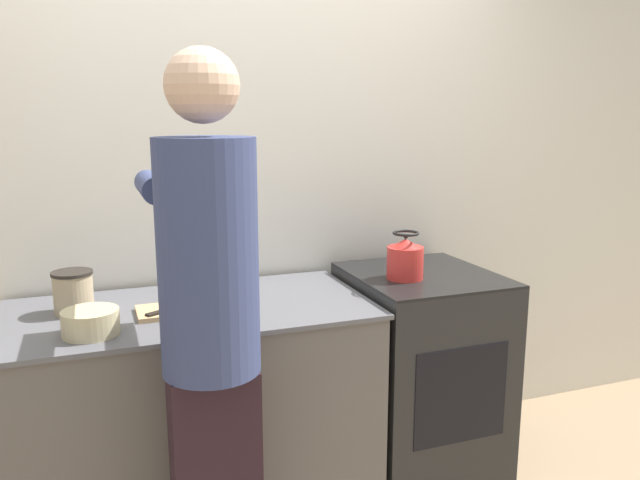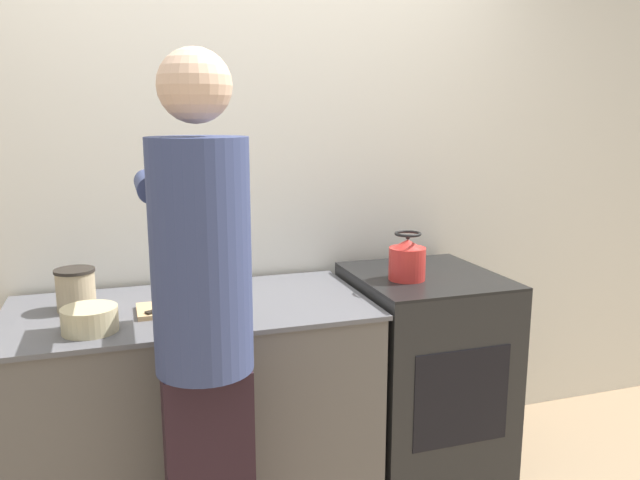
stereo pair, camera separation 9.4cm
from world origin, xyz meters
The scene contains 9 objects.
wall_back centered at (0.00, 0.76, 1.30)m, with size 8.00×0.05×2.60m.
counter centered at (-0.31, 0.35, 0.44)m, with size 1.39×0.72×0.89m.
oven centered at (0.70, 0.33, 0.47)m, with size 0.60×0.67×0.93m.
person centered at (-0.33, -0.18, 1.00)m, with size 0.34×0.58×1.80m.
cutting_board centered at (-0.35, 0.30, 0.90)m, with size 0.33×0.18×0.02m.
knife centered at (-0.38, 0.29, 0.91)m, with size 0.23×0.14×0.01m.
kettle centered at (0.58, 0.28, 1.02)m, with size 0.15×0.15×0.20m.
bowl_prep centered at (-0.68, 0.16, 0.93)m, with size 0.19×0.19×0.09m.
canister_jar centered at (-0.73, 0.43, 0.97)m, with size 0.15×0.15×0.16m.
Camera 1 is at (-0.65, -1.99, 1.61)m, focal length 35.00 mm.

